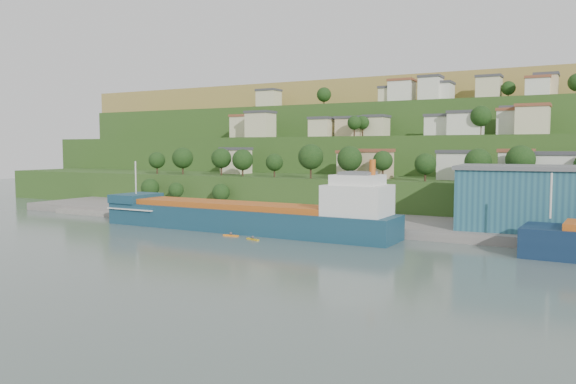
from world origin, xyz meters
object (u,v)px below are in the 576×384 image
Objects in this scene: cargo_ship_near at (251,218)px; warehouse at (538,197)px; caravan at (140,204)px; kayak_orange at (231,235)px.

warehouse is (56.07, 18.50, 5.55)m from cargo_ship_near.
cargo_ship_near reaches higher than caravan.
caravan is (-45.92, 14.40, -0.15)m from cargo_ship_near.
caravan is at bearing 148.66° from kayak_orange.
warehouse reaches higher than caravan.
warehouse is 102.23m from caravan.
kayak_orange is at bearing -23.47° from caravan.
kayak_orange is (45.56, -21.75, -2.48)m from caravan.
warehouse is 4.87× the size of caravan.
kayak_orange is at bearing -158.85° from warehouse.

